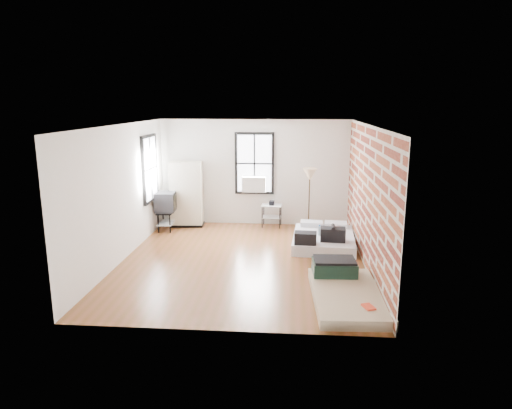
# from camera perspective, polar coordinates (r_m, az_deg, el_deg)

# --- Properties ---
(ground) EXTENTS (6.00, 6.00, 0.00)m
(ground) POSITION_cam_1_polar(r_m,az_deg,el_deg) (9.60, -1.68, -7.02)
(ground) COLOR brown
(ground) RESTS_ON ground
(room_shell) EXTENTS (5.02, 6.02, 2.80)m
(room_shell) POSITION_cam_1_polar(r_m,az_deg,el_deg) (9.50, -0.12, 3.60)
(room_shell) COLOR silver
(room_shell) RESTS_ON ground
(mattress_main) EXTENTS (1.49, 1.95, 0.60)m
(mattress_main) POSITION_cam_1_polar(r_m,az_deg,el_deg) (10.65, 8.41, -4.22)
(mattress_main) COLOR white
(mattress_main) RESTS_ON ground
(mattress_bare) EXTENTS (1.22, 2.18, 0.46)m
(mattress_bare) POSITION_cam_1_polar(r_m,az_deg,el_deg) (8.03, 10.92, -10.26)
(mattress_bare) COLOR tan
(mattress_bare) RESTS_ON ground
(wardrobe) EXTENTS (0.90, 0.56, 1.72)m
(wardrobe) POSITION_cam_1_polar(r_m,az_deg,el_deg) (12.20, -8.69, 1.29)
(wardrobe) COLOR black
(wardrobe) RESTS_ON ground
(side_table) EXTENTS (0.55, 0.45, 0.70)m
(side_table) POSITION_cam_1_polar(r_m,az_deg,el_deg) (12.04, 1.98, -0.60)
(side_table) COLOR black
(side_table) RESTS_ON ground
(floor_lamp) EXTENTS (0.34, 0.34, 1.60)m
(floor_lamp) POSITION_cam_1_polar(r_m,az_deg,el_deg) (11.62, 6.73, 3.36)
(floor_lamp) COLOR #2D230F
(floor_lamp) RESTS_ON ground
(tv_stand) EXTENTS (0.53, 0.73, 0.99)m
(tv_stand) POSITION_cam_1_polar(r_m,az_deg,el_deg) (11.90, -11.20, 0.18)
(tv_stand) COLOR black
(tv_stand) RESTS_ON ground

